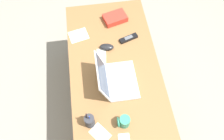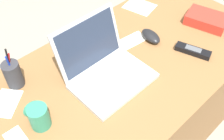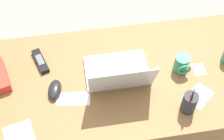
{
  "view_description": "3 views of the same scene",
  "coord_description": "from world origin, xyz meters",
  "px_view_note": "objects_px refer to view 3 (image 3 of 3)",
  "views": [
    {
      "loc": [
        -0.82,
        0.15,
        2.25
      ],
      "look_at": [
        0.02,
        0.03,
        0.76
      ],
      "focal_mm": 36.47,
      "sensor_mm": 36.0,
      "label": 1
    },
    {
      "loc": [
        -0.56,
        -0.56,
        1.56
      ],
      "look_at": [
        -0.07,
        -0.05,
        0.8
      ],
      "focal_mm": 43.58,
      "sensor_mm": 36.0,
      "label": 2
    },
    {
      "loc": [
        0.12,
        0.88,
        1.98
      ],
      "look_at": [
        -0.02,
        0.02,
        0.8
      ],
      "focal_mm": 49.08,
      "sensor_mm": 36.0,
      "label": 3
    }
  ],
  "objects_px": {
    "coffee_mug_white": "(182,64)",
    "cordless_phone": "(40,61)",
    "laptop": "(118,74)",
    "pen_holder": "(189,103)",
    "computer_mouse": "(55,90)"
  },
  "relations": [
    {
      "from": "coffee_mug_white",
      "to": "cordless_phone",
      "type": "xyz_separation_m",
      "value": [
        0.71,
        -0.16,
        -0.04
      ]
    },
    {
      "from": "laptop",
      "to": "pen_holder",
      "type": "xyz_separation_m",
      "value": [
        -0.29,
        0.22,
        0.01
      ]
    },
    {
      "from": "computer_mouse",
      "to": "coffee_mug_white",
      "type": "bearing_deg",
      "value": -165.64
    },
    {
      "from": "coffee_mug_white",
      "to": "pen_holder",
      "type": "distance_m",
      "value": 0.23
    },
    {
      "from": "cordless_phone",
      "to": "pen_holder",
      "type": "relative_size",
      "value": 0.92
    },
    {
      "from": "laptop",
      "to": "pen_holder",
      "type": "height_order",
      "value": "laptop"
    },
    {
      "from": "laptop",
      "to": "cordless_phone",
      "type": "height_order",
      "value": "laptop"
    },
    {
      "from": "computer_mouse",
      "to": "coffee_mug_white",
      "type": "height_order",
      "value": "coffee_mug_white"
    },
    {
      "from": "coffee_mug_white",
      "to": "computer_mouse",
      "type": "bearing_deg",
      "value": 2.78
    },
    {
      "from": "coffee_mug_white",
      "to": "cordless_phone",
      "type": "height_order",
      "value": "coffee_mug_white"
    },
    {
      "from": "cordless_phone",
      "to": "laptop",
      "type": "bearing_deg",
      "value": 156.3
    },
    {
      "from": "computer_mouse",
      "to": "coffee_mug_white",
      "type": "relative_size",
      "value": 1.21
    },
    {
      "from": "laptop",
      "to": "coffee_mug_white",
      "type": "height_order",
      "value": "laptop"
    },
    {
      "from": "computer_mouse",
      "to": "pen_holder",
      "type": "xyz_separation_m",
      "value": [
        -0.61,
        0.2,
        0.04
      ]
    },
    {
      "from": "pen_holder",
      "to": "cordless_phone",
      "type": "bearing_deg",
      "value": -29.96
    }
  ]
}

